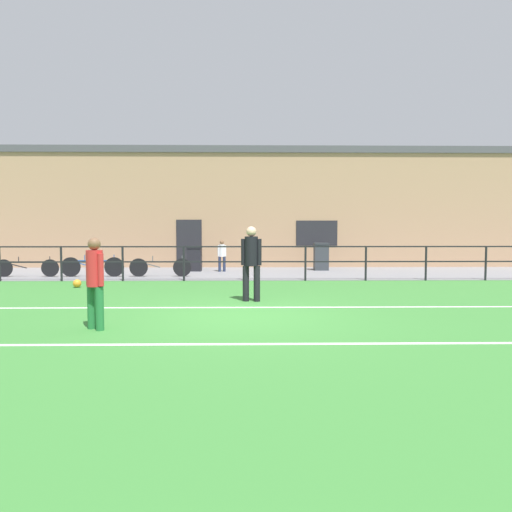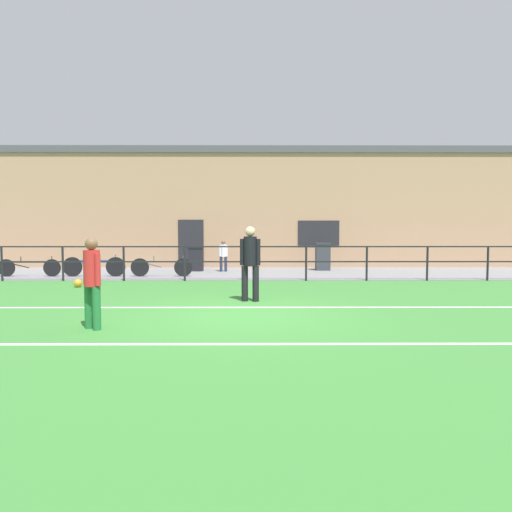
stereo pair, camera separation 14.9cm
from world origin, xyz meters
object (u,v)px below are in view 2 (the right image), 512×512
Objects in this scene: player_goalkeeper at (250,259)px; player_striker at (92,277)px; soccer_ball_match at (78,283)px; bicycle_parked_1 at (29,267)px; trash_bin_1 at (323,256)px; bicycle_parked_0 at (94,266)px; trash_bin_0 at (196,259)px; spectator_child at (223,254)px; bicycle_parked_2 at (161,267)px.

player_goalkeeper reaches higher than player_striker.
player_striker is (-2.69, -3.01, -0.12)m from player_goalkeeper.
player_striker is 6.59× the size of soccer_ball_match.
trash_bin_1 reaches higher than bicycle_parked_1.
bicycle_parked_0 is 3.97m from trash_bin_0.
soccer_ball_match is at bearing -79.96° from bicycle_parked_0.
trash_bin_1 is (7.99, 5.20, 0.46)m from soccer_ball_match.
player_goalkeeper is 4.04m from player_striker.
bicycle_parked_2 is at bearing 33.27° from spectator_child.
soccer_ball_match is 0.21× the size of trash_bin_1.
bicycle_parked_2 is 1.96× the size of trash_bin_1.
bicycle_parked_1 is 4.69m from bicycle_parked_2.
bicycle_parked_2 is (2.39, 0.00, -0.02)m from bicycle_parked_0.
spectator_child is at bearing 15.33° from bicycle_parked_1.
trash_bin_1 is at bearing 179.16° from spectator_child.
soccer_ball_match is 0.19× the size of spectator_child.
player_striker is 1.41× the size of trash_bin_1.
spectator_child is 2.81m from bicycle_parked_2.
bicycle_parked_2 is at bearing 55.91° from soccer_ball_match.
player_goalkeeper reaches higher than soccer_ball_match.
player_goalkeeper is 7.86m from trash_bin_0.
bicycle_parked_1 is (-7.89, 5.43, -0.67)m from player_goalkeeper.
player_striker reaches higher than spectator_child.
spectator_child reaches higher than bicycle_parked_1.
trash_bin_0 reaches higher than bicycle_parked_1.
bicycle_parked_2 is (4.69, 0.00, 0.01)m from bicycle_parked_1.
bicycle_parked_0 is at bearing -34.20° from player_goalkeeper.
soccer_ball_match is 2.86m from bicycle_parked_0.
player_goalkeeper is at bearing -27.26° from soccer_ball_match.
soccer_ball_match is at bearing -146.94° from trash_bin_1.
spectator_child reaches higher than trash_bin_0.
player_striker is 8.47m from bicycle_parked_2.
player_striker reaches higher than bicycle_parked_0.
player_goalkeeper is 9.60m from bicycle_parked_1.
trash_bin_0 is (0.97, 2.10, 0.16)m from bicycle_parked_2.
trash_bin_0 is at bearing -20.70° from spectator_child.
bicycle_parked_2 is (-0.50, 8.44, -0.54)m from player_striker.
trash_bin_0 is at bearing 59.67° from soccer_ball_match.
bicycle_parked_1 is (-6.77, -1.86, -0.38)m from spectator_child.
player_goalkeeper is 7.38m from spectator_child.
trash_bin_0 is (0.46, 10.53, -0.38)m from player_striker.
soccer_ball_match is (-2.40, 5.63, -0.78)m from player_striker.
bicycle_parked_2 reaches higher than bicycle_parked_1.
trash_bin_0 reaches higher than bicycle_parked_0.
spectator_child is at bearing -12.20° from trash_bin_0.
bicycle_parked_1 is 2.28× the size of trash_bin_0.
bicycle_parked_0 is 2.26× the size of trash_bin_0.
trash_bin_1 is at bearing 15.77° from bicycle_parked_0.
bicycle_parked_0 is (-2.90, 8.44, -0.52)m from player_striker.
trash_bin_0 is at bearing 65.20° from bicycle_parked_2.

